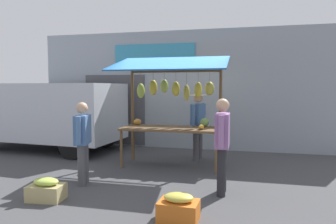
{
  "coord_description": "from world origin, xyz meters",
  "views": [
    {
      "loc": [
        -1.56,
        6.78,
        1.78
      ],
      "look_at": [
        0.0,
        0.3,
        1.25
      ],
      "focal_mm": 33.47,
      "sensor_mm": 36.0,
      "label": 1
    }
  ],
  "objects": [
    {
      "name": "shopper_in_grey_tee",
      "position": [
        1.28,
        1.65,
        0.86
      ],
      "size": [
        0.33,
        0.64,
        1.51
      ],
      "rotation": [
        0.0,
        0.0,
        -1.32
      ],
      "color": "#4C4C51",
      "rests_on": "ground"
    },
    {
      "name": "market_stall",
      "position": [
        -0.01,
        -0.08,
        1.56
      ],
      "size": [
        2.5,
        1.46,
        2.5
      ],
      "color": "brown",
      "rests_on": "ground"
    },
    {
      "name": "shopper_with_ponytail",
      "position": [
        -1.24,
        1.6,
        0.92
      ],
      "size": [
        0.22,
        0.69,
        1.59
      ],
      "rotation": [
        0.0,
        0.0,
        -1.57
      ],
      "color": "#232328",
      "rests_on": "ground"
    },
    {
      "name": "produce_crate_side",
      "position": [
        1.43,
        2.55,
        0.16
      ],
      "size": [
        0.57,
        0.41,
        0.36
      ],
      "color": "tan",
      "rests_on": "ground"
    },
    {
      "name": "produce_crate_near",
      "position": [
        -0.75,
        2.8,
        0.17
      ],
      "size": [
        0.54,
        0.39,
        0.37
      ],
      "color": "#D1661E",
      "rests_on": "ground"
    },
    {
      "name": "street_backdrop",
      "position": [
        0.06,
        -2.2,
        1.7
      ],
      "size": [
        9.0,
        0.3,
        3.4
      ],
      "color": "#8C939E",
      "rests_on": "ground"
    },
    {
      "name": "ground_plane",
      "position": [
        0.0,
        0.0,
        0.0
      ],
      "size": [
        40.0,
        40.0,
        0.0
      ],
      "primitive_type": "plane",
      "color": "#424244"
    },
    {
      "name": "vendor_with_sunhat",
      "position": [
        -0.5,
        -0.75,
        0.96
      ],
      "size": [
        0.42,
        0.68,
        1.63
      ],
      "rotation": [
        0.0,
        0.0,
        1.35
      ],
      "color": "#4C4C51",
      "rests_on": "ground"
    },
    {
      "name": "parked_van",
      "position": [
        4.12,
        -1.03,
        1.12
      ],
      "size": [
        4.53,
        2.19,
        1.88
      ],
      "rotation": [
        0.0,
        0.0,
        -0.08
      ],
      "color": "silver",
      "rests_on": "ground"
    }
  ]
}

